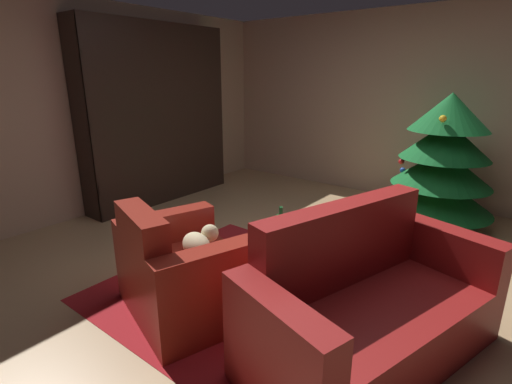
% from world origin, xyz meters
% --- Properties ---
extents(ground_plane, '(6.90, 6.90, 0.00)m').
position_xyz_m(ground_plane, '(0.00, 0.00, 0.00)').
color(ground_plane, tan).
extents(wall_back, '(5.87, 0.06, 2.51)m').
position_xyz_m(wall_back, '(0.00, 2.76, 1.25)').
color(wall_back, tan).
rests_on(wall_back, ground).
extents(wall_left, '(0.06, 5.58, 2.51)m').
position_xyz_m(wall_left, '(-2.91, 0.00, 1.25)').
color(wall_left, tan).
rests_on(wall_left, ground).
extents(area_rug, '(2.44, 1.98, 0.01)m').
position_xyz_m(area_rug, '(-0.04, -0.49, 0.00)').
color(area_rug, maroon).
rests_on(area_rug, ground).
extents(bookshelf_unit, '(0.37, 2.12, 2.30)m').
position_xyz_m(bookshelf_unit, '(-2.64, 0.77, 1.16)').
color(bookshelf_unit, black).
rests_on(bookshelf_unit, ground).
extents(armchair_red, '(1.14, 1.04, 0.84)m').
position_xyz_m(armchair_red, '(-0.40, -0.96, 0.30)').
color(armchair_red, maroon).
rests_on(armchair_red, ground).
extents(couch_red, '(1.21, 1.80, 0.92)m').
position_xyz_m(couch_red, '(0.83, -0.58, 0.31)').
color(couch_red, maroon).
rests_on(couch_red, ground).
extents(coffee_table, '(0.69, 0.69, 0.48)m').
position_xyz_m(coffee_table, '(0.15, -0.48, 0.43)').
color(coffee_table, black).
rests_on(coffee_table, ground).
extents(book_stack_on_table, '(0.24, 0.20, 0.12)m').
position_xyz_m(book_stack_on_table, '(0.14, -0.53, 0.54)').
color(book_stack_on_table, gray).
rests_on(book_stack_on_table, coffee_table).
extents(bottle_on_table, '(0.07, 0.07, 0.26)m').
position_xyz_m(bottle_on_table, '(0.02, -0.34, 0.58)').
color(bottle_on_table, '#174F24').
rests_on(bottle_on_table, coffee_table).
extents(decorated_tree, '(1.17, 1.17, 1.49)m').
position_xyz_m(decorated_tree, '(0.62, 1.95, 0.75)').
color(decorated_tree, brown).
rests_on(decorated_tree, ground).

